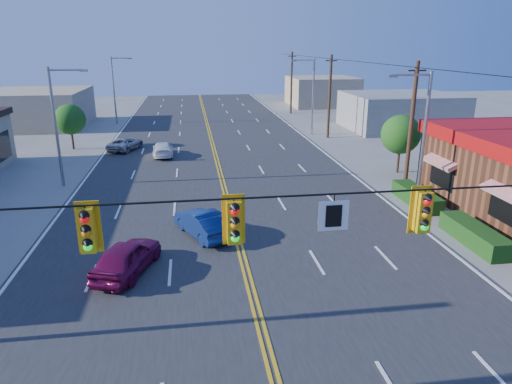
{
  "coord_description": "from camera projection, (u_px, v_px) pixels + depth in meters",
  "views": [
    {
      "loc": [
        -2.13,
        -9.88,
        9.39
      ],
      "look_at": [
        1.06,
        11.99,
        2.2
      ],
      "focal_mm": 32.0,
      "sensor_mm": 36.0,
      "label": 1
    }
  ],
  "objects": [
    {
      "name": "road",
      "position": [
        224.0,
        187.0,
        31.31
      ],
      "size": [
        20.0,
        120.0,
        0.06
      ],
      "primitive_type": "cube",
      "color": "#2D2D30",
      "rests_on": "ground"
    },
    {
      "name": "signal_span",
      "position": [
        279.0,
        240.0,
        10.97
      ],
      "size": [
        24.32,
        0.34,
        9.0
      ],
      "color": "#47301E",
      "rests_on": "ground"
    },
    {
      "name": "streetlight_se",
      "position": [
        421.0,
        135.0,
        25.76
      ],
      "size": [
        2.55,
        0.25,
        8.0
      ],
      "color": "gray",
      "rests_on": "ground"
    },
    {
      "name": "streetlight_ne",
      "position": [
        311.0,
        92.0,
        48.34
      ],
      "size": [
        2.55,
        0.25,
        8.0
      ],
      "color": "gray",
      "rests_on": "ground"
    },
    {
      "name": "streetlight_sw",
      "position": [
        58.0,
        121.0,
        30.32
      ],
      "size": [
        2.55,
        0.25,
        8.0
      ],
      "color": "gray",
      "rests_on": "ground"
    },
    {
      "name": "streetlight_nw",
      "position": [
        115.0,
        87.0,
        54.78
      ],
      "size": [
        2.55,
        0.25,
        8.0
      ],
      "color": "gray",
      "rests_on": "ground"
    },
    {
      "name": "utility_pole_near",
      "position": [
        411.0,
        127.0,
        29.81
      ],
      "size": [
        0.28,
        0.28,
        8.4
      ],
      "primitive_type": "cylinder",
      "color": "#47301E",
      "rests_on": "ground"
    },
    {
      "name": "utility_pole_mid",
      "position": [
        330.0,
        97.0,
        46.75
      ],
      "size": [
        0.28,
        0.28,
        8.4
      ],
      "primitive_type": "cylinder",
      "color": "#47301E",
      "rests_on": "ground"
    },
    {
      "name": "utility_pole_far",
      "position": [
        291.0,
        83.0,
        63.69
      ],
      "size": [
        0.28,
        0.28,
        8.4
      ],
      "primitive_type": "cylinder",
      "color": "#47301E",
      "rests_on": "ground"
    },
    {
      "name": "tree_kfc_rear",
      "position": [
        401.0,
        134.0,
        34.14
      ],
      "size": [
        2.94,
        2.94,
        4.41
      ],
      "color": "#47301E",
      "rests_on": "ground"
    },
    {
      "name": "tree_west",
      "position": [
        70.0,
        119.0,
        41.84
      ],
      "size": [
        2.8,
        2.8,
        4.2
      ],
      "color": "#47301E",
      "rests_on": "ground"
    },
    {
      "name": "bld_east_mid",
      "position": [
        400.0,
        111.0,
        52.54
      ],
      "size": [
        12.0,
        10.0,
        4.0
      ],
      "primitive_type": "cube",
      "color": "gray",
      "rests_on": "ground"
    },
    {
      "name": "bld_west_far",
      "position": [
        38.0,
        108.0,
        54.27
      ],
      "size": [
        11.0,
        12.0,
        4.2
      ],
      "primitive_type": "cube",
      "color": "tan",
      "rests_on": "ground"
    },
    {
      "name": "bld_east_far",
      "position": [
        322.0,
        91.0,
        72.77
      ],
      "size": [
        10.0,
        10.0,
        4.4
      ],
      "primitive_type": "cube",
      "color": "tan",
      "rests_on": "ground"
    },
    {
      "name": "car_magenta",
      "position": [
        127.0,
        258.0,
        19.37
      ],
      "size": [
        2.98,
        4.5,
        1.42
      ],
      "primitive_type": "imported",
      "rotation": [
        0.0,
        0.0,
        2.8
      ],
      "color": "maroon",
      "rests_on": "ground"
    },
    {
      "name": "car_blue",
      "position": [
        202.0,
        224.0,
        23.15
      ],
      "size": [
        3.01,
        4.34,
        1.36
      ],
      "primitive_type": "imported",
      "rotation": [
        0.0,
        0.0,
        3.57
      ],
      "color": "navy",
      "rests_on": "ground"
    },
    {
      "name": "car_white",
      "position": [
        163.0,
        150.0,
        39.73
      ],
      "size": [
        1.91,
        4.26,
        1.21
      ],
      "primitive_type": "imported",
      "rotation": [
        0.0,
        0.0,
        3.19
      ],
      "color": "white",
      "rests_on": "ground"
    },
    {
      "name": "car_silver",
      "position": [
        125.0,
        144.0,
        42.0
      ],
      "size": [
        3.34,
        4.63,
        1.17
      ],
      "primitive_type": "imported",
      "rotation": [
        0.0,
        0.0,
        2.77
      ],
      "color": "#A4A4A9",
      "rests_on": "ground"
    }
  ]
}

